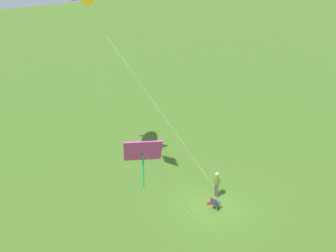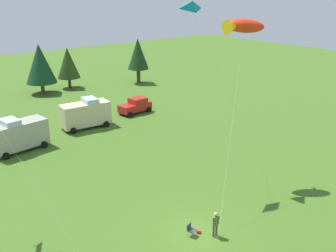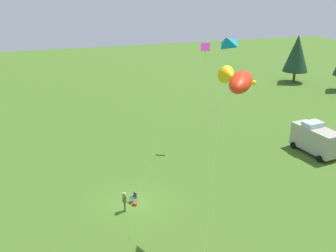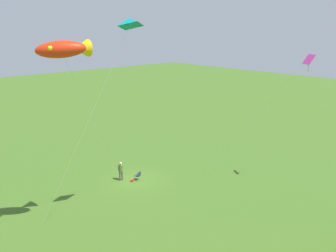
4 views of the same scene
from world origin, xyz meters
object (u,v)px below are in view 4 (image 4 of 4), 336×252
(folding_chair, at_px, (138,175))
(kite_diamond_rainbow, at_px, (305,64))
(kite_delta_teal, at_px, (129,23))
(backpack_on_grass, at_px, (132,180))
(person_kite_flyer, at_px, (121,170))
(kite_large_fish, at_px, (66,49))

(folding_chair, distance_m, kite_diamond_rainbow, 17.25)
(kite_delta_teal, bearing_deg, backpack_on_grass, -127.04)
(person_kite_flyer, relative_size, kite_delta_teal, 0.12)
(folding_chair, height_order, kite_large_fish, kite_large_fish)
(person_kite_flyer, height_order, kite_large_fish, kite_large_fish)
(backpack_on_grass, xyz_separation_m, kite_large_fish, (8.17, 4.46, 12.18))
(folding_chair, relative_size, kite_large_fish, 0.06)
(backpack_on_grass, xyz_separation_m, kite_delta_teal, (4.20, 5.56, 13.74))
(kite_large_fish, distance_m, kite_delta_teal, 4.41)
(kite_diamond_rainbow, bearing_deg, kite_large_fish, -17.38)
(person_kite_flyer, xyz_separation_m, kite_large_fish, (7.62, 5.40, 11.27))
(kite_diamond_rainbow, bearing_deg, kite_delta_teal, -17.87)
(kite_large_fish, height_order, kite_diamond_rainbow, kite_large_fish)
(kite_diamond_rainbow, bearing_deg, backpack_on_grass, -44.90)
(kite_large_fish, relative_size, kite_diamond_rainbow, 1.14)
(folding_chair, distance_m, kite_delta_teal, 15.22)
(backpack_on_grass, bearing_deg, folding_chair, 171.17)
(kite_large_fish, xyz_separation_m, kite_diamond_rainbow, (-18.43, 5.77, -1.71))
(person_kite_flyer, distance_m, backpack_on_grass, 1.42)
(folding_chair, xyz_separation_m, kite_large_fish, (8.78, 4.36, 11.81))
(person_kite_flyer, height_order, backpack_on_grass, person_kite_flyer)
(folding_chair, xyz_separation_m, backpack_on_grass, (0.61, -0.09, -0.38))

